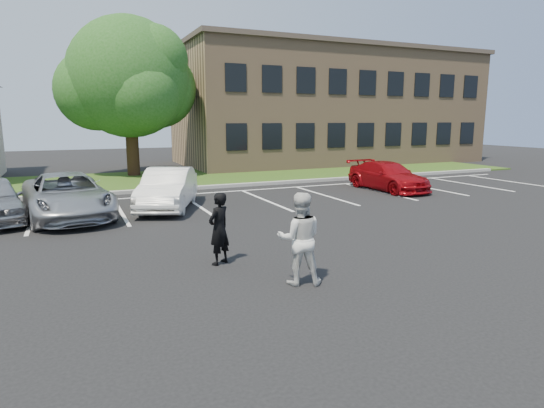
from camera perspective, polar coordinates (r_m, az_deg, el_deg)
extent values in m
plane|color=black|center=(10.22, 2.30, -7.86)|extent=(90.00, 90.00, 0.00)
cube|color=gray|center=(21.36, -12.08, 1.86)|extent=(40.00, 0.30, 0.15)
cube|color=#33511D|center=(25.26, -13.98, 3.02)|extent=(44.00, 8.00, 0.08)
cube|color=white|center=(17.04, -27.85, -1.56)|extent=(0.12, 5.20, 0.01)
cube|color=white|center=(17.06, -18.46, -0.86)|extent=(0.12, 5.20, 0.01)
cube|color=white|center=(17.53, -9.33, -0.15)|extent=(0.12, 5.20, 0.01)
cube|color=white|center=(18.42, -0.89, 0.50)|extent=(0.12, 5.20, 0.01)
cube|color=white|center=(19.67, 6.64, 1.08)|extent=(0.12, 5.20, 0.01)
cube|color=white|center=(21.22, 13.17, 1.57)|extent=(0.12, 5.20, 0.01)
cube|color=white|center=(23.01, 18.75, 1.96)|extent=(0.12, 5.20, 0.01)
cube|color=white|center=(24.98, 23.49, 2.29)|extent=(0.12, 5.20, 0.01)
cube|color=white|center=(27.10, 27.52, 2.55)|extent=(0.12, 5.20, 0.01)
cube|color=white|center=(20.46, -7.47, 1.43)|extent=(34.00, 0.12, 0.01)
cube|color=#9C7B59|center=(35.74, 7.00, 11.74)|extent=(22.00, 10.00, 8.00)
cube|color=#483D33|center=(36.07, 7.15, 18.35)|extent=(22.40, 10.40, 0.30)
cube|color=black|center=(27.24, -4.47, 8.39)|extent=(1.30, 0.06, 1.60)
cube|color=black|center=(27.33, -4.58, 15.53)|extent=(1.30, 0.06, 1.60)
cube|color=black|center=(28.10, 0.00, 8.49)|extent=(1.30, 0.06, 1.60)
cube|color=black|center=(28.18, 0.00, 15.41)|extent=(1.30, 0.06, 1.60)
cube|color=black|center=(29.11, 4.19, 8.53)|extent=(1.30, 0.06, 1.60)
cube|color=black|center=(29.18, 4.28, 15.22)|extent=(1.30, 0.06, 1.60)
cube|color=black|center=(30.26, 8.08, 8.53)|extent=(1.30, 0.06, 1.60)
cube|color=black|center=(30.33, 8.25, 14.96)|extent=(1.30, 0.06, 1.60)
cube|color=black|center=(31.53, 11.67, 8.50)|extent=(1.30, 0.06, 1.60)
cube|color=black|center=(31.61, 11.90, 14.67)|extent=(1.30, 0.06, 1.60)
cube|color=black|center=(32.92, 14.96, 8.44)|extent=(1.30, 0.06, 1.60)
cube|color=black|center=(32.99, 15.25, 14.35)|extent=(1.30, 0.06, 1.60)
cube|color=black|center=(34.41, 17.98, 8.36)|extent=(1.30, 0.06, 1.60)
cube|color=black|center=(34.47, 18.31, 14.01)|extent=(1.30, 0.06, 1.60)
cube|color=black|center=(35.98, 20.74, 8.27)|extent=(1.30, 0.06, 1.60)
cube|color=black|center=(36.04, 21.11, 13.67)|extent=(1.30, 0.06, 1.60)
cube|color=black|center=(37.63, 23.27, 8.17)|extent=(1.30, 0.06, 1.60)
cube|color=black|center=(37.69, 23.65, 13.33)|extent=(1.30, 0.06, 1.60)
cylinder|color=black|center=(27.18, -17.10, 6.68)|extent=(0.70, 0.70, 3.20)
sphere|color=#1C5015|center=(27.22, -17.56, 14.89)|extent=(6.60, 6.60, 6.60)
sphere|color=#1C5015|center=(28.11, -14.34, 13.88)|extent=(4.60, 4.60, 4.60)
sphere|color=#1C5015|center=(27.42, -21.19, 13.17)|extent=(4.40, 4.40, 4.40)
sphere|color=#1C5015|center=(25.73, -16.14, 13.23)|extent=(4.00, 4.00, 4.00)
sphere|color=#1C5015|center=(28.77, -19.20, 15.14)|extent=(4.20, 4.20, 4.20)
sphere|color=#1C5015|center=(26.60, -14.75, 17.10)|extent=(3.80, 3.80, 3.80)
imported|color=black|center=(10.24, -6.67, -3.08)|extent=(0.72, 0.65, 1.65)
imported|color=silver|center=(8.96, 3.50, -4.36)|extent=(1.09, 0.98, 1.84)
imported|color=#A5A7AC|center=(16.49, -24.31, 0.95)|extent=(3.10, 5.58, 1.48)
imported|color=white|center=(17.04, -12.92, 1.90)|extent=(3.12, 4.73, 1.47)
imported|color=#9C0910|center=(21.66, 14.33, 3.41)|extent=(1.99, 4.53, 1.30)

